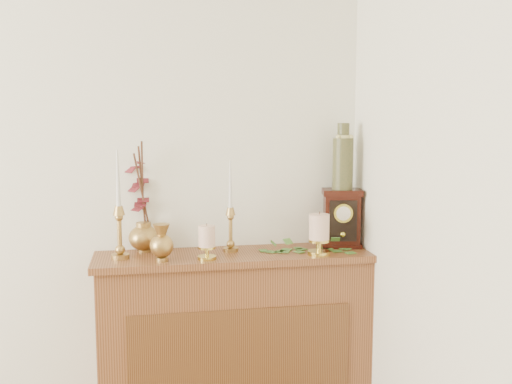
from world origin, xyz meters
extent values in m
cube|color=brown|center=(1.40, 2.10, 0.45)|extent=(1.20, 0.30, 0.90)
cube|color=brown|center=(1.40, 1.95, 0.41)|extent=(0.96, 0.01, 0.63)
cube|color=brown|center=(1.40, 2.10, 0.92)|extent=(1.24, 0.34, 0.03)
cylinder|color=#B88B49|center=(0.90, 2.08, 0.94)|extent=(0.08, 0.08, 0.02)
sphere|color=#B88B49|center=(0.90, 2.08, 0.97)|extent=(0.04, 0.04, 0.04)
cylinder|color=#B88B49|center=(0.90, 2.08, 1.04)|extent=(0.02, 0.02, 0.14)
sphere|color=#B88B49|center=(0.90, 2.08, 1.11)|extent=(0.03, 0.03, 0.03)
cone|color=#B88B49|center=(0.90, 2.08, 1.14)|extent=(0.05, 0.05, 0.04)
cone|color=silver|center=(0.90, 2.08, 1.27)|extent=(0.02, 0.02, 0.24)
cylinder|color=#B88B49|center=(1.39, 2.13, 0.94)|extent=(0.07, 0.07, 0.02)
sphere|color=#B88B49|center=(1.39, 2.13, 0.96)|extent=(0.04, 0.04, 0.04)
cylinder|color=#B88B49|center=(1.39, 2.13, 1.02)|extent=(0.02, 0.02, 0.12)
sphere|color=#B88B49|center=(1.39, 2.13, 1.09)|extent=(0.03, 0.03, 0.03)
cone|color=#B88B49|center=(1.39, 2.13, 1.11)|extent=(0.04, 0.04, 0.03)
cone|color=silver|center=(1.39, 2.13, 1.23)|extent=(0.02, 0.02, 0.21)
cylinder|color=#B88B49|center=(1.08, 2.00, 0.94)|extent=(0.05, 0.05, 0.02)
sphere|color=#B88B49|center=(1.08, 2.00, 1.00)|extent=(0.10, 0.10, 0.10)
cone|color=#B88B49|center=(1.08, 2.00, 1.06)|extent=(0.07, 0.07, 0.05)
cylinder|color=#B88B49|center=(1.00, 2.20, 0.93)|extent=(0.06, 0.06, 0.01)
ellipsoid|color=#B88B49|center=(1.00, 2.20, 0.99)|extent=(0.14, 0.14, 0.12)
cylinder|color=#B88B49|center=(1.00, 2.20, 1.05)|extent=(0.07, 0.07, 0.02)
cylinder|color=#472819|center=(0.99, 2.21, 1.21)|extent=(0.06, 0.07, 0.32)
cylinder|color=#472819|center=(1.00, 2.21, 1.23)|extent=(0.03, 0.07, 0.35)
cylinder|color=#472819|center=(1.00, 2.21, 1.24)|extent=(0.01, 0.13, 0.37)
cylinder|color=gold|center=(1.27, 2.00, 0.94)|extent=(0.08, 0.08, 0.01)
cylinder|color=gold|center=(1.27, 2.00, 0.96)|extent=(0.02, 0.02, 0.04)
cylinder|color=gold|center=(1.27, 2.00, 0.98)|extent=(0.08, 0.08, 0.01)
cylinder|color=#FBEDC5|center=(1.27, 2.00, 1.03)|extent=(0.07, 0.07, 0.09)
cylinder|color=#472819|center=(1.27, 2.00, 1.08)|extent=(0.00, 0.00, 0.01)
cylinder|color=gold|center=(1.76, 2.00, 0.94)|extent=(0.10, 0.10, 0.02)
cylinder|color=gold|center=(1.76, 2.00, 0.97)|extent=(0.02, 0.02, 0.04)
cylinder|color=gold|center=(1.76, 2.00, 0.99)|extent=(0.09, 0.09, 0.01)
cylinder|color=#FBEDC5|center=(1.76, 2.00, 1.05)|extent=(0.09, 0.09, 0.11)
cylinder|color=#472819|center=(1.76, 2.00, 1.12)|extent=(0.00, 0.00, 0.01)
cube|color=#42722B|center=(1.72, 2.00, 0.93)|extent=(0.05, 0.05, 0.00)
cube|color=#42722B|center=(1.67, 2.11, 0.93)|extent=(0.05, 0.04, 0.00)
cube|color=#42722B|center=(1.66, 2.03, 0.93)|extent=(0.06, 0.06, 0.00)
cube|color=#42722B|center=(1.63, 2.09, 0.93)|extent=(0.06, 0.05, 0.00)
cube|color=#42722B|center=(1.59, 2.12, 0.93)|extent=(0.05, 0.06, 0.00)
cube|color=#42722B|center=(1.58, 2.05, 0.93)|extent=(0.06, 0.06, 0.00)
cube|color=#42722B|center=(1.67, 2.00, 0.93)|extent=(0.06, 0.06, 0.00)
cube|color=#42722B|center=(1.80, 2.07, 0.93)|extent=(0.05, 0.06, 0.00)
cube|color=#42722B|center=(1.90, 2.11, 0.93)|extent=(0.04, 0.05, 0.00)
cube|color=#42722B|center=(1.64, 2.03, 0.93)|extent=(0.05, 0.04, 0.00)
cube|color=#42722B|center=(1.63, 2.02, 0.93)|extent=(0.05, 0.05, 0.00)
cube|color=#42722B|center=(1.84, 1.99, 0.93)|extent=(0.05, 0.04, 0.00)
cube|color=#42722B|center=(1.90, 2.03, 0.93)|extent=(0.06, 0.06, 0.00)
cube|color=#42722B|center=(1.88, 2.00, 0.93)|extent=(0.05, 0.04, 0.00)
cube|color=#42722B|center=(1.85, 2.05, 0.93)|extent=(0.05, 0.04, 0.00)
cube|color=#42722B|center=(1.57, 2.07, 0.97)|extent=(0.04, 0.05, 0.02)
cube|color=#42722B|center=(1.62, 2.02, 0.99)|extent=(0.04, 0.03, 0.02)
cube|color=#42722B|center=(1.85, 2.06, 0.98)|extent=(0.05, 0.05, 0.02)
cube|color=#330F0A|center=(1.91, 2.14, 0.94)|extent=(0.20, 0.16, 0.02)
cube|color=#330F0A|center=(1.91, 2.14, 1.06)|extent=(0.18, 0.14, 0.23)
cube|color=#330F0A|center=(1.91, 2.14, 1.19)|extent=(0.20, 0.16, 0.03)
cube|color=black|center=(1.90, 2.09, 1.06)|extent=(0.12, 0.03, 0.19)
cylinder|color=gold|center=(1.90, 2.09, 1.10)|extent=(0.09, 0.03, 0.09)
cylinder|color=silver|center=(1.90, 2.09, 1.10)|extent=(0.06, 0.02, 0.06)
sphere|color=gold|center=(1.90, 2.09, 1.00)|extent=(0.03, 0.03, 0.03)
cylinder|color=black|center=(1.91, 2.14, 1.32)|extent=(0.09, 0.09, 0.24)
cylinder|color=black|center=(1.91, 2.14, 1.46)|extent=(0.05, 0.05, 0.08)
cylinder|color=#CCC276|center=(1.91, 2.14, 1.44)|extent=(0.07, 0.07, 0.02)
camera|label=1|loc=(1.03, -0.48, 1.55)|focal=42.00mm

